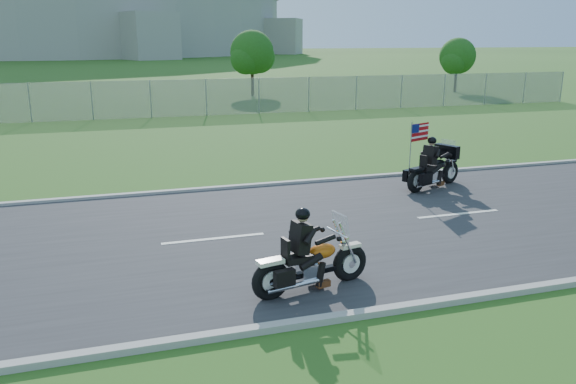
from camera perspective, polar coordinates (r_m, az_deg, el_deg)
name	(u,v)px	position (r m, az deg, el deg)	size (l,w,h in m)	color
ground	(302,232)	(12.58, 1.47, -4.04)	(420.00, 420.00, 0.00)	#284A17
road	(302,231)	(12.57, 1.47, -3.95)	(120.00, 8.00, 0.04)	#28282B
curb_north	(259,185)	(16.29, -3.00, 0.68)	(120.00, 0.18, 0.12)	#9E9B93
curb_south	(383,311)	(9.11, 9.67, -11.83)	(120.00, 0.18, 0.12)	#9E9B93
fence	(92,101)	(31.44, -19.30, 8.74)	(60.00, 0.03, 2.00)	gray
tree_fence_near	(252,55)	(42.45, -3.63, 13.74)	(3.52, 3.28, 4.75)	#382316
tree_fence_far	(457,58)	(47.02, 16.84, 12.89)	(3.08, 2.87, 4.20)	#382316
motorcycle_lead	(310,265)	(9.56, 2.23, -7.39)	(2.23, 0.85, 1.51)	black
motorcycle_follow	(434,171)	(16.52, 14.59, 2.11)	(2.16, 1.18, 1.90)	black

